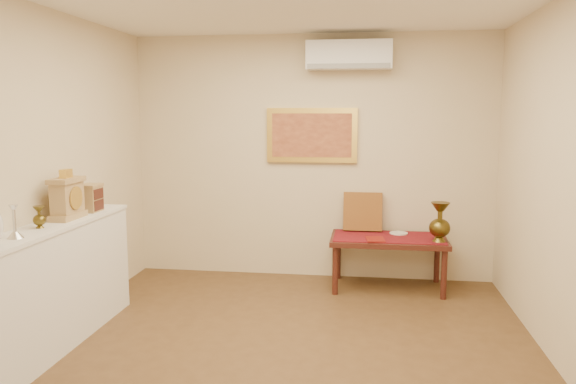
% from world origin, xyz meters
% --- Properties ---
extents(floor, '(4.50, 4.50, 0.00)m').
position_xyz_m(floor, '(0.00, 0.00, 0.00)').
color(floor, brown).
rests_on(floor, ground).
extents(wall_back, '(4.00, 0.02, 2.70)m').
position_xyz_m(wall_back, '(0.00, 2.25, 1.35)').
color(wall_back, beige).
rests_on(wall_back, ground).
extents(wall_front, '(4.00, 0.02, 2.70)m').
position_xyz_m(wall_front, '(0.00, -2.25, 1.35)').
color(wall_front, beige).
rests_on(wall_front, ground).
extents(wall_left, '(0.02, 4.50, 2.70)m').
position_xyz_m(wall_left, '(-2.00, 0.00, 1.35)').
color(wall_left, beige).
rests_on(wall_left, ground).
extents(wall_right, '(0.02, 4.50, 2.70)m').
position_xyz_m(wall_right, '(2.00, 0.00, 1.35)').
color(wall_right, beige).
rests_on(wall_right, ground).
extents(candlestick, '(0.11, 0.11, 0.24)m').
position_xyz_m(candlestick, '(-1.80, -0.47, 1.10)').
color(candlestick, silver).
rests_on(candlestick, display_ledge).
extents(brass_urn_small, '(0.10, 0.10, 0.22)m').
position_xyz_m(brass_urn_small, '(-1.83, -0.12, 1.09)').
color(brass_urn_small, brown).
rests_on(brass_urn_small, display_ledge).
extents(table_cloth, '(1.14, 0.59, 0.01)m').
position_xyz_m(table_cloth, '(0.85, 1.88, 0.55)').
color(table_cloth, maroon).
rests_on(table_cloth, low_table).
extents(brass_urn_tall, '(0.22, 0.22, 0.48)m').
position_xyz_m(brass_urn_tall, '(1.35, 1.72, 0.80)').
color(brass_urn_tall, brown).
rests_on(brass_urn_tall, table_cloth).
extents(plate, '(0.19, 0.19, 0.01)m').
position_xyz_m(plate, '(0.96, 2.04, 0.56)').
color(plate, silver).
rests_on(plate, table_cloth).
extents(menu, '(0.20, 0.27, 0.01)m').
position_xyz_m(menu, '(0.71, 1.70, 0.56)').
color(menu, maroon).
rests_on(menu, table_cloth).
extents(cushion, '(0.42, 0.19, 0.43)m').
position_xyz_m(cushion, '(0.57, 2.15, 0.77)').
color(cushion, maroon).
rests_on(cushion, table_cloth).
extents(display_ledge, '(0.37, 2.02, 0.98)m').
position_xyz_m(display_ledge, '(-1.82, 0.00, 0.49)').
color(display_ledge, silver).
rests_on(display_ledge, floor).
extents(mantel_clock, '(0.17, 0.36, 0.41)m').
position_xyz_m(mantel_clock, '(-1.81, 0.26, 1.15)').
color(mantel_clock, tan).
rests_on(mantel_clock, display_ledge).
extents(wooden_chest, '(0.16, 0.21, 0.24)m').
position_xyz_m(wooden_chest, '(-1.79, 0.61, 1.10)').
color(wooden_chest, tan).
rests_on(wooden_chest, display_ledge).
extents(low_table, '(1.20, 0.70, 0.55)m').
position_xyz_m(low_table, '(0.85, 1.88, 0.48)').
color(low_table, '#461C15').
rests_on(low_table, floor).
extents(painting, '(1.00, 0.06, 0.60)m').
position_xyz_m(painting, '(0.00, 2.22, 1.60)').
color(painting, gold).
rests_on(painting, wall_back).
extents(ac_unit, '(0.90, 0.25, 0.30)m').
position_xyz_m(ac_unit, '(0.40, 2.12, 2.45)').
color(ac_unit, silver).
rests_on(ac_unit, wall_back).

